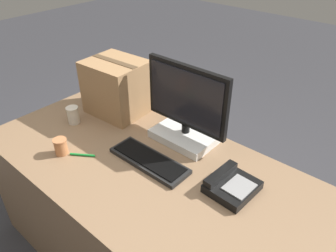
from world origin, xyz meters
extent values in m
cube|color=#8C6B4C|center=(0.00, 0.00, 0.38)|extent=(1.80, 0.90, 0.75)
cube|color=white|center=(0.01, 0.30, 0.78)|extent=(0.34, 0.25, 0.05)
cylinder|color=black|center=(0.01, 0.30, 0.82)|extent=(0.04, 0.04, 0.05)
cube|color=black|center=(0.01, 0.30, 1.02)|extent=(0.50, 0.03, 0.34)
cube|color=black|center=(0.01, 0.28, 1.02)|extent=(0.45, 0.01, 0.30)
cube|color=black|center=(0.00, 0.01, 0.76)|extent=(0.43, 0.15, 0.02)
cube|color=black|center=(0.00, 0.01, 0.78)|extent=(0.40, 0.12, 0.01)
cube|color=black|center=(0.42, 0.12, 0.77)|extent=(0.20, 0.22, 0.04)
cube|color=black|center=(0.35, 0.12, 0.81)|extent=(0.06, 0.21, 0.03)
cube|color=gray|center=(0.45, 0.12, 0.80)|extent=(0.11, 0.13, 0.01)
cylinder|color=beige|center=(-0.60, -0.01, 0.80)|extent=(0.07, 0.07, 0.10)
cylinder|color=beige|center=(-0.60, -0.01, 0.85)|extent=(0.07, 0.07, 0.01)
cylinder|color=#BC7547|center=(-0.39, -0.23, 0.79)|extent=(0.07, 0.07, 0.08)
cylinder|color=#BC7547|center=(-0.39, -0.23, 0.84)|extent=(0.07, 0.07, 0.01)
cube|color=#9E754C|center=(-0.50, 0.26, 0.92)|extent=(0.36, 0.31, 0.33)
cube|color=brown|center=(-0.50, 0.26, 1.08)|extent=(0.34, 0.06, 0.00)
cylinder|color=#198C33|center=(-0.30, -0.17, 0.76)|extent=(0.12, 0.08, 0.01)
camera|label=1|loc=(0.91, -0.89, 1.80)|focal=35.00mm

